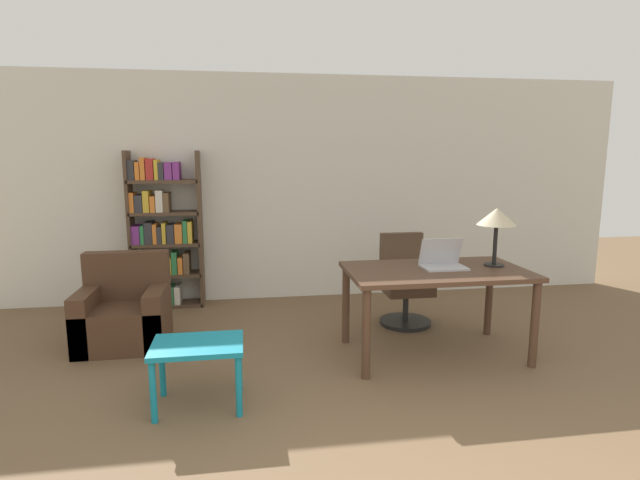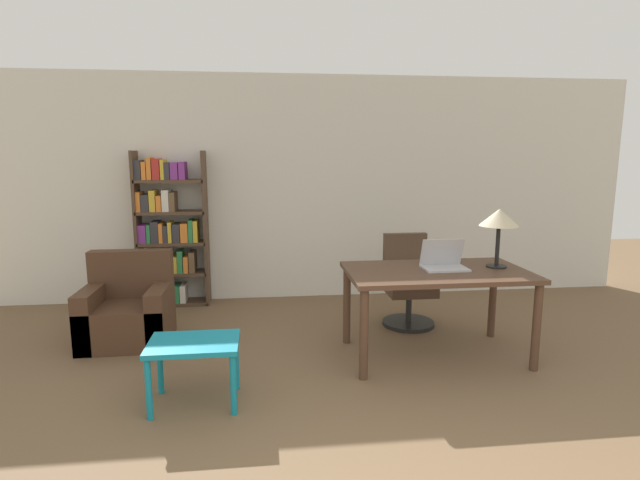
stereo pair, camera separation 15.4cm
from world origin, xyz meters
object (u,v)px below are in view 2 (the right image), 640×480
at_px(laptop, 444,262).
at_px(side_table_blue, 194,351).
at_px(desk, 437,281).
at_px(table_lamp, 499,219).
at_px(office_chair, 407,285).
at_px(bookshelf, 168,235).
at_px(armchair, 128,313).

distance_m(laptop, side_table_blue, 2.22).
distance_m(desk, table_lamp, 0.77).
bearing_deg(laptop, side_table_blue, -161.59).
distance_m(desk, side_table_blue, 2.11).
distance_m(table_lamp, office_chair, 1.27).
height_order(table_lamp, office_chair, table_lamp).
xyz_separation_m(table_lamp, bookshelf, (-3.15, 1.80, -0.36)).
distance_m(side_table_blue, bookshelf, 2.60).
xyz_separation_m(table_lamp, office_chair, (-0.56, 0.82, -0.79)).
xyz_separation_m(table_lamp, armchair, (-3.34, 0.62, -0.92)).
bearing_deg(table_lamp, bookshelf, 150.30).
bearing_deg(side_table_blue, bookshelf, 103.53).
height_order(laptop, office_chair, laptop).
xyz_separation_m(desk, armchair, (-2.78, 0.67, -0.40)).
relative_size(desk, armchair, 1.84).
bearing_deg(side_table_blue, table_lamp, 15.11).
distance_m(desk, armchair, 2.88).
xyz_separation_m(table_lamp, side_table_blue, (-2.55, -0.69, -0.81)).
bearing_deg(office_chair, side_table_blue, -142.89).
xyz_separation_m(laptop, office_chair, (-0.07, 0.82, -0.42)).
height_order(table_lamp, side_table_blue, table_lamp).
height_order(desk, side_table_blue, desk).
xyz_separation_m(laptop, bookshelf, (-2.67, 1.80, 0.01)).
bearing_deg(side_table_blue, armchair, 120.97).
distance_m(laptop, office_chair, 0.93).
bearing_deg(office_chair, laptop, -85.29).
height_order(armchair, bookshelf, bookshelf).
xyz_separation_m(office_chair, bookshelf, (-2.60, 0.97, 0.43)).
bearing_deg(office_chair, armchair, -175.78).
relative_size(desk, table_lamp, 2.99).
relative_size(table_lamp, side_table_blue, 0.83).
xyz_separation_m(side_table_blue, bookshelf, (-0.60, 2.49, 0.45)).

